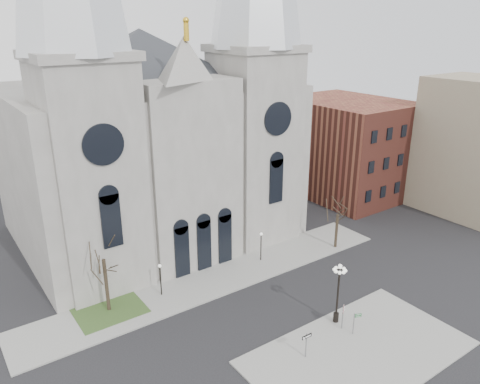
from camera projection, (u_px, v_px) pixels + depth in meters
ground at (288, 335)px, 39.21m from camera, size 160.00×160.00×0.00m
sidewalk_near at (358, 352)px, 36.99m from camera, size 18.00×10.00×0.14m
sidewalk_far at (217, 279)px, 47.61m from camera, size 40.00×6.00×0.14m
grass_patch at (109, 310)px, 42.38m from camera, size 6.00×5.00×0.18m
cathedral at (155, 83)px, 50.35m from camera, size 33.00×26.66×54.00m
bg_building_brick at (345, 147)px, 69.96m from camera, size 14.00×18.00×14.00m
bg_building_tan at (480, 148)px, 61.37m from camera, size 10.00×14.00×18.00m
tree_left at (103, 256)px, 40.49m from camera, size 3.20×3.20×7.50m
tree_right at (338, 212)px, 52.72m from camera, size 3.20×3.20×6.00m
ped_lamp_left at (160, 274)px, 43.95m from camera, size 0.32×0.32×3.26m
ped_lamp_right at (261, 242)px, 50.47m from camera, size 0.32×0.32×3.26m
stop_sign at (343, 312)px, 39.19m from camera, size 0.82×0.29×2.36m
globe_lamp at (338, 286)px, 39.50m from camera, size 1.28×1.28×5.62m
one_way_sign at (306, 341)px, 35.94m from camera, size 0.94×0.09×2.15m
street_name_sign at (355, 322)px, 38.68m from camera, size 0.60×0.30×2.02m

